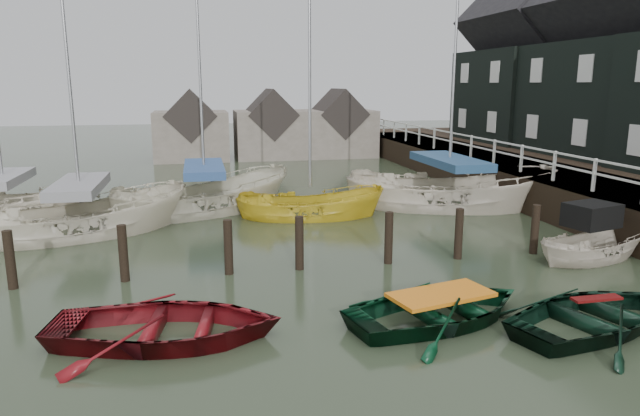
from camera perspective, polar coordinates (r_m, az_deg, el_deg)
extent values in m
plane|color=#273220|center=(12.35, 6.01, -10.04)|extent=(120.00, 120.00, 0.00)
cube|color=black|center=(24.85, 19.97, 3.98)|extent=(3.00, 32.00, 0.20)
cube|color=silver|center=(23.97, 17.09, 6.42)|extent=(0.06, 32.00, 0.06)
cube|color=silver|center=(24.01, 17.03, 5.48)|extent=(0.06, 32.00, 0.06)
cube|color=black|center=(28.34, 29.24, 1.22)|extent=(14.00, 38.00, 1.50)
cube|color=black|center=(29.48, 27.50, 9.62)|extent=(6.00, 7.00, 5.00)
cube|color=black|center=(29.69, 28.35, 17.81)|extent=(6.11, 7.14, 6.11)
cube|color=black|center=(35.19, 20.21, 10.46)|extent=(6.40, 7.00, 5.00)
cube|color=black|center=(35.36, 20.74, 17.34)|extent=(6.52, 7.14, 6.52)
cylinder|color=black|center=(15.10, -28.50, -5.31)|extent=(0.22, 0.22, 1.80)
cylinder|color=black|center=(14.58, -19.02, -5.06)|extent=(0.22, 0.22, 1.80)
cylinder|color=black|center=(14.47, -9.13, -4.65)|extent=(0.22, 0.22, 1.80)
cylinder|color=black|center=(14.66, -2.07, -4.27)|extent=(0.22, 0.22, 1.80)
cylinder|color=black|center=(15.24, 6.87, -3.71)|extent=(0.22, 0.22, 1.80)
cylinder|color=black|center=(15.99, 13.67, -3.21)|extent=(0.22, 0.22, 1.80)
cylinder|color=black|center=(17.10, 20.65, -2.66)|extent=(0.22, 0.22, 1.80)
cube|color=#665B51|center=(36.98, -12.74, 7.07)|extent=(4.50, 4.00, 3.00)
cube|color=#282321|center=(36.89, -12.83, 9.08)|extent=(3.18, 4.08, 3.18)
cube|color=#665B51|center=(37.27, -4.97, 7.36)|extent=(4.50, 4.00, 3.00)
cube|color=#282321|center=(37.18, -5.01, 9.36)|extent=(3.18, 4.08, 3.18)
cube|color=#665B51|center=(38.09, 1.82, 7.51)|extent=(4.50, 4.00, 3.00)
cube|color=#282321|center=(38.00, 1.83, 9.46)|extent=(3.18, 4.08, 3.18)
imported|color=#630E13|center=(11.29, -15.02, -12.65)|extent=(4.70, 3.69, 0.88)
imported|color=black|center=(11.95, 11.89, -11.03)|extent=(4.50, 3.66, 0.82)
imported|color=black|center=(12.62, 25.66, -10.76)|extent=(4.63, 3.92, 0.81)
imported|color=beige|center=(17.34, 25.57, -4.60)|extent=(3.94, 2.28, 1.43)
cube|color=black|center=(17.22, 25.53, -0.64)|extent=(1.51, 1.29, 0.65)
imported|color=beige|center=(19.63, -22.59, -2.46)|extent=(7.27, 4.65, 2.63)
cylinder|color=#B2B2B7|center=(19.08, -23.99, 13.87)|extent=(0.10, 0.10, 8.19)
cube|color=gray|center=(19.31, -22.97, 2.04)|extent=(3.98, 2.51, 0.30)
imported|color=beige|center=(21.75, -11.34, -0.37)|extent=(7.55, 5.29, 2.73)
cylinder|color=#B2B2B7|center=(21.27, -12.01, 14.89)|extent=(0.10, 0.10, 8.47)
cube|color=navy|center=(21.46, -11.52, 3.87)|extent=(4.13, 2.86, 0.30)
imported|color=gold|center=(20.49, -0.99, -0.90)|extent=(5.51, 2.69, 2.04)
cylinder|color=#B2B2B7|center=(19.96, -1.04, 14.43)|extent=(0.10, 0.10, 8.60)
imported|color=silver|center=(22.64, 12.64, 0.07)|extent=(8.45, 5.48, 3.06)
cylinder|color=#B2B2B7|center=(22.22, 13.44, 16.49)|extent=(0.10, 0.10, 9.49)
cube|color=navy|center=(22.34, 12.85, 4.59)|extent=(4.63, 2.97, 0.30)
imported|color=beige|center=(22.77, -28.77, -1.10)|extent=(6.83, 4.03, 2.48)
cube|color=gray|center=(22.51, -29.16, 2.58)|extent=(3.75, 2.18, 0.30)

